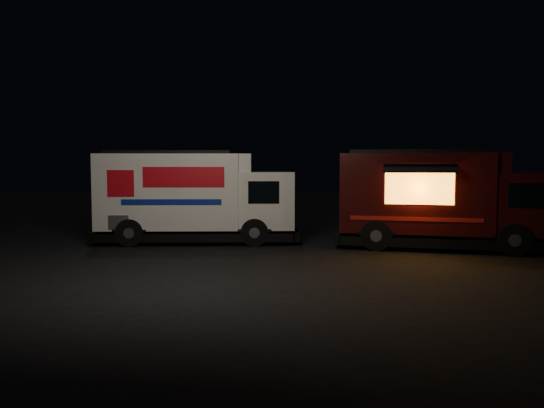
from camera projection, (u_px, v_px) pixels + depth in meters
The scene contains 3 objects.
ground at pixel (255, 260), 15.10m from camera, with size 80.00×80.00×0.00m, color black.
white_truck at pixel (198, 197), 18.67m from camera, with size 7.07×2.41×3.21m, color silver, non-canonical shape.
red_truck at pixel (444, 199), 17.25m from camera, with size 6.89×2.53×3.20m, color black, non-canonical shape.
Camera 1 is at (2.17, -14.80, 2.65)m, focal length 35.00 mm.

